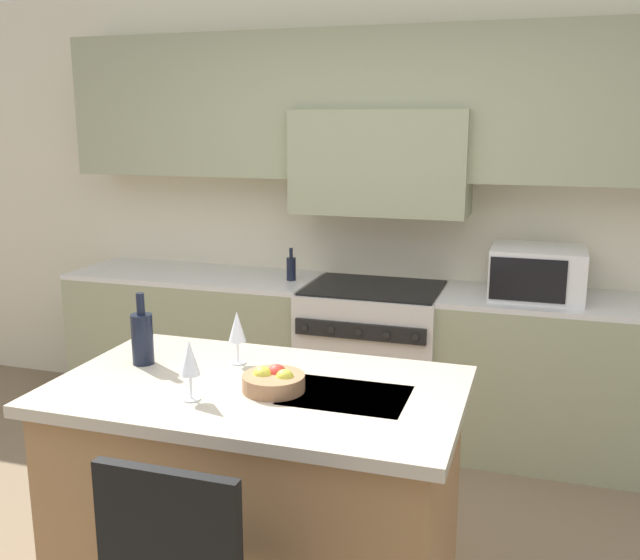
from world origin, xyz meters
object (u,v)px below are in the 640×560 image
microwave (537,272)px  wine_glass_near (190,360)px  wine_bottle (142,337)px  range_stove (373,361)px  fruit_bowl (274,381)px  wine_glass_far (237,328)px  oil_bottle_on_counter (291,268)px

microwave → wine_glass_near: microwave is taller
wine_glass_near → wine_bottle: bearing=141.9°
range_stove → fruit_bowl: (0.04, -1.73, 0.50)m
wine_glass_far → fruit_bowl: 0.36m
microwave → wine_glass_far: size_ratio=2.30×
wine_glass_far → oil_bottle_on_counter: size_ratio=1.08×
range_stove → wine_glass_far: size_ratio=4.29×
fruit_bowl → wine_bottle: bearing=169.4°
wine_bottle → oil_bottle_on_counter: (0.05, 1.62, -0.03)m
wine_bottle → range_stove: bearing=70.5°
range_stove → oil_bottle_on_counter: 0.75m
range_stove → wine_glass_near: bearing=-96.2°
wine_glass_far → fruit_bowl: (0.25, -0.23, -0.11)m
range_stove → wine_glass_far: 1.63m
microwave → wine_glass_far: bearing=-126.6°
wine_glass_near → fruit_bowl: wine_glass_near is taller
microwave → wine_bottle: size_ratio=1.71×
range_stove → fruit_bowl: size_ratio=4.07×
fruit_bowl → microwave: bearing=63.2°
wine_bottle → wine_glass_near: (0.36, -0.29, 0.04)m
wine_bottle → wine_glass_near: wine_bottle is taller
microwave → range_stove: bearing=-178.8°
range_stove → microwave: bearing=1.2°
range_stove → fruit_bowl: bearing=-88.8°
range_stove → wine_glass_far: bearing=-98.0°
oil_bottle_on_counter → wine_bottle: bearing=-91.7°
range_stove → wine_glass_near: wine_glass_near is taller
range_stove → wine_bottle: size_ratio=3.18×
wine_glass_far → oil_bottle_on_counter: (-0.32, 1.50, -0.07)m
microwave → wine_glass_far: 1.88m
wine_glass_far → fruit_bowl: size_ratio=0.95×
range_stove → wine_glass_near: 2.00m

